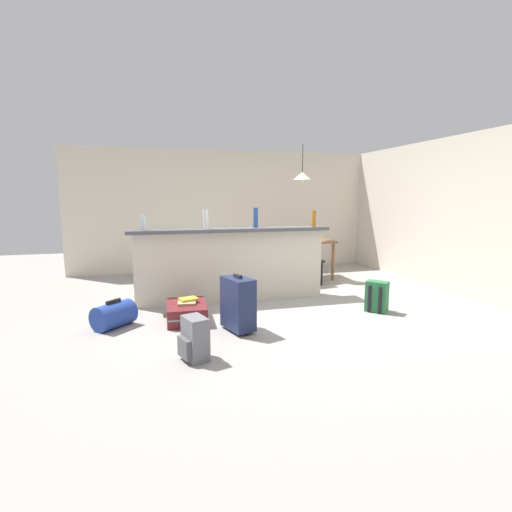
% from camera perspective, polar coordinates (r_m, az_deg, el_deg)
% --- Properties ---
extents(ground_plane, '(13.00, 13.00, 0.05)m').
position_cam_1_polar(ground_plane, '(5.65, 2.73, -7.55)').
color(ground_plane, gray).
extents(wall_back, '(6.60, 0.10, 2.50)m').
position_cam_1_polar(wall_back, '(8.39, -3.69, 6.59)').
color(wall_back, beige).
rests_on(wall_back, ground_plane).
extents(wall_right, '(0.10, 6.00, 2.50)m').
position_cam_1_polar(wall_right, '(7.23, 25.77, 5.42)').
color(wall_right, beige).
rests_on(wall_right, ground_plane).
extents(partition_half_wall, '(2.80, 0.20, 1.04)m').
position_cam_1_polar(partition_half_wall, '(5.84, -3.57, -1.51)').
color(partition_half_wall, beige).
rests_on(partition_half_wall, ground_plane).
extents(bar_countertop, '(2.96, 0.40, 0.05)m').
position_cam_1_polar(bar_countertop, '(5.77, -3.62, 3.82)').
color(bar_countertop, '#4C4C51').
rests_on(bar_countertop, partition_half_wall).
extents(bottle_clear, '(0.07, 0.07, 0.20)m').
position_cam_1_polar(bottle_clear, '(5.62, -16.12, 4.66)').
color(bottle_clear, silver).
rests_on(bottle_clear, bar_countertop).
extents(bottle_white, '(0.07, 0.07, 0.28)m').
position_cam_1_polar(bottle_white, '(5.63, -7.33, 5.31)').
color(bottle_white, silver).
rests_on(bottle_white, bar_countertop).
extents(bottle_blue, '(0.07, 0.07, 0.30)m').
position_cam_1_polar(bottle_blue, '(5.86, -0.04, 5.62)').
color(bottle_blue, '#284C89').
rests_on(bottle_blue, bar_countertop).
extents(bottle_amber, '(0.06, 0.06, 0.25)m').
position_cam_1_polar(bottle_amber, '(6.06, 8.42, 5.40)').
color(bottle_amber, '#9E661E').
rests_on(bottle_amber, bar_countertop).
extents(dining_table, '(1.10, 0.80, 0.74)m').
position_cam_1_polar(dining_table, '(7.48, 6.68, 1.66)').
color(dining_table, brown).
rests_on(dining_table, ground_plane).
extents(dining_chair_near_partition, '(0.47, 0.47, 0.93)m').
position_cam_1_polar(dining_chair_near_partition, '(7.02, 7.40, 0.10)').
color(dining_chair_near_partition, black).
rests_on(dining_chair_near_partition, ground_plane).
extents(pendant_lamp, '(0.34, 0.34, 0.69)m').
position_cam_1_polar(pendant_lamp, '(7.47, 6.76, 11.50)').
color(pendant_lamp, black).
extents(suitcase_flat_maroon, '(0.53, 0.84, 0.22)m').
position_cam_1_polar(suitcase_flat_maroon, '(5.06, -10.05, -8.02)').
color(suitcase_flat_maroon, maroon).
rests_on(suitcase_flat_maroon, ground_plane).
extents(duffel_bag_blue, '(0.55, 0.55, 0.34)m').
position_cam_1_polar(duffel_bag_blue, '(5.02, -19.96, -8.09)').
color(duffel_bag_blue, '#233D93').
rests_on(duffel_bag_blue, ground_plane).
extents(backpack_green, '(0.34, 0.34, 0.42)m').
position_cam_1_polar(backpack_green, '(5.59, 17.19, -5.71)').
color(backpack_green, '#286B3D').
rests_on(backpack_green, ground_plane).
extents(backpack_grey, '(0.30, 0.32, 0.42)m').
position_cam_1_polar(backpack_grey, '(3.87, -8.94, -11.88)').
color(backpack_grey, slate).
rests_on(backpack_grey, ground_plane).
extents(suitcase_upright_navy, '(0.36, 0.49, 0.67)m').
position_cam_1_polar(suitcase_upright_navy, '(4.56, -2.65, -6.89)').
color(suitcase_upright_navy, '#1E284C').
rests_on(suitcase_upright_navy, ground_plane).
extents(book_stack, '(0.28, 0.28, 0.06)m').
position_cam_1_polar(book_stack, '(5.03, -9.93, -6.49)').
color(book_stack, tan).
rests_on(book_stack, suitcase_flat_maroon).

